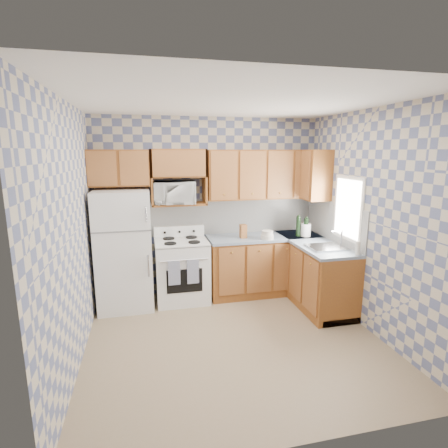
# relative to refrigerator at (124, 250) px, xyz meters

# --- Properties ---
(floor) EXTENTS (3.40, 3.40, 0.00)m
(floor) POSITION_rel_refrigerator_xyz_m (1.27, -1.25, -0.84)
(floor) COLOR #877252
(floor) RESTS_ON ground
(back_wall) EXTENTS (3.40, 0.02, 2.70)m
(back_wall) POSITION_rel_refrigerator_xyz_m (1.27, 0.35, 0.51)
(back_wall) COLOR slate
(back_wall) RESTS_ON ground
(right_wall) EXTENTS (0.02, 3.20, 2.70)m
(right_wall) POSITION_rel_refrigerator_xyz_m (2.97, -1.25, 0.51)
(right_wall) COLOR slate
(right_wall) RESTS_ON ground
(backsplash_back) EXTENTS (2.60, 0.02, 0.56)m
(backsplash_back) POSITION_rel_refrigerator_xyz_m (1.68, 0.34, 0.36)
(backsplash_back) COLOR silver
(backsplash_back) RESTS_ON back_wall
(backsplash_right) EXTENTS (0.02, 1.60, 0.56)m
(backsplash_right) POSITION_rel_refrigerator_xyz_m (2.96, -0.45, 0.36)
(backsplash_right) COLOR silver
(backsplash_right) RESTS_ON right_wall
(refrigerator) EXTENTS (0.75, 0.70, 1.68)m
(refrigerator) POSITION_rel_refrigerator_xyz_m (0.00, 0.00, 0.00)
(refrigerator) COLOR white
(refrigerator) RESTS_ON floor
(stove_body) EXTENTS (0.76, 0.65, 0.90)m
(stove_body) POSITION_rel_refrigerator_xyz_m (0.80, 0.03, -0.39)
(stove_body) COLOR white
(stove_body) RESTS_ON floor
(cooktop) EXTENTS (0.76, 0.65, 0.02)m
(cooktop) POSITION_rel_refrigerator_xyz_m (0.80, 0.03, 0.07)
(cooktop) COLOR silver
(cooktop) RESTS_ON stove_body
(backguard) EXTENTS (0.76, 0.08, 0.17)m
(backguard) POSITION_rel_refrigerator_xyz_m (0.80, 0.30, 0.16)
(backguard) COLOR white
(backguard) RESTS_ON cooktop
(dish_towel_left) EXTENTS (0.16, 0.02, 0.35)m
(dish_towel_left) POSITION_rel_refrigerator_xyz_m (0.66, -0.32, -0.28)
(dish_towel_left) COLOR navy
(dish_towel_left) RESTS_ON stove_body
(dish_towel_right) EXTENTS (0.16, 0.02, 0.35)m
(dish_towel_right) POSITION_rel_refrigerator_xyz_m (0.92, -0.32, -0.28)
(dish_towel_right) COLOR navy
(dish_towel_right) RESTS_ON stove_body
(base_cabinets_back) EXTENTS (1.75, 0.60, 0.88)m
(base_cabinets_back) POSITION_rel_refrigerator_xyz_m (2.10, 0.05, -0.40)
(base_cabinets_back) COLOR brown
(base_cabinets_back) RESTS_ON floor
(base_cabinets_right) EXTENTS (0.60, 1.60, 0.88)m
(base_cabinets_right) POSITION_rel_refrigerator_xyz_m (2.67, -0.45, -0.40)
(base_cabinets_right) COLOR brown
(base_cabinets_right) RESTS_ON floor
(countertop_back) EXTENTS (1.77, 0.63, 0.04)m
(countertop_back) POSITION_rel_refrigerator_xyz_m (2.10, 0.05, 0.06)
(countertop_back) COLOR slate
(countertop_back) RESTS_ON base_cabinets_back
(countertop_right) EXTENTS (0.63, 1.60, 0.04)m
(countertop_right) POSITION_rel_refrigerator_xyz_m (2.67, -0.45, 0.06)
(countertop_right) COLOR slate
(countertop_right) RESTS_ON base_cabinets_right
(upper_cabinets_back) EXTENTS (1.75, 0.33, 0.74)m
(upper_cabinets_back) POSITION_rel_refrigerator_xyz_m (2.10, 0.19, 1.01)
(upper_cabinets_back) COLOR brown
(upper_cabinets_back) RESTS_ON back_wall
(upper_cabinets_fridge) EXTENTS (0.82, 0.33, 0.50)m
(upper_cabinets_fridge) POSITION_rel_refrigerator_xyz_m (-0.02, 0.19, 1.13)
(upper_cabinets_fridge) COLOR brown
(upper_cabinets_fridge) RESTS_ON back_wall
(upper_cabinets_right) EXTENTS (0.33, 0.70, 0.74)m
(upper_cabinets_right) POSITION_rel_refrigerator_xyz_m (2.81, 0.00, 1.01)
(upper_cabinets_right) COLOR brown
(upper_cabinets_right) RESTS_ON right_wall
(microwave_shelf) EXTENTS (0.80, 0.33, 0.03)m
(microwave_shelf) POSITION_rel_refrigerator_xyz_m (0.80, 0.19, 0.60)
(microwave_shelf) COLOR brown
(microwave_shelf) RESTS_ON back_wall
(microwave) EXTENTS (0.62, 0.45, 0.32)m
(microwave) POSITION_rel_refrigerator_xyz_m (0.75, 0.14, 0.77)
(microwave) COLOR white
(microwave) RESTS_ON microwave_shelf
(sink) EXTENTS (0.48, 0.40, 0.03)m
(sink) POSITION_rel_refrigerator_xyz_m (2.67, -0.80, 0.09)
(sink) COLOR #B7B7BC
(sink) RESTS_ON countertop_right
(window) EXTENTS (0.02, 0.66, 0.86)m
(window) POSITION_rel_refrigerator_xyz_m (2.96, -0.80, 0.61)
(window) COLOR silver
(window) RESTS_ON right_wall
(bottle_0) EXTENTS (0.07, 0.07, 0.31)m
(bottle_0) POSITION_rel_refrigerator_xyz_m (2.58, -0.10, 0.23)
(bottle_0) COLOR black
(bottle_0) RESTS_ON countertop_back
(bottle_1) EXTENTS (0.07, 0.07, 0.29)m
(bottle_1) POSITION_rel_refrigerator_xyz_m (2.68, -0.16, 0.22)
(bottle_1) COLOR black
(bottle_1) RESTS_ON countertop_back
(bottle_2) EXTENTS (0.07, 0.07, 0.27)m
(bottle_2) POSITION_rel_refrigerator_xyz_m (2.73, -0.06, 0.21)
(bottle_2) COLOR #593C0B
(bottle_2) RESTS_ON countertop_back
(knife_block) EXTENTS (0.10, 0.10, 0.21)m
(knife_block) POSITION_rel_refrigerator_xyz_m (1.73, -0.02, 0.18)
(knife_block) COLOR brown
(knife_block) RESTS_ON countertop_back
(electric_kettle) EXTENTS (0.15, 0.15, 0.19)m
(electric_kettle) POSITION_rel_refrigerator_xyz_m (2.69, -0.13, 0.18)
(electric_kettle) COLOR white
(electric_kettle) RESTS_ON countertop_back
(food_containers) EXTENTS (0.19, 0.19, 0.13)m
(food_containers) POSITION_rel_refrigerator_xyz_m (2.06, -0.16, 0.14)
(food_containers) COLOR beige
(food_containers) RESTS_ON countertop_back
(soap_bottle) EXTENTS (0.06, 0.06, 0.17)m
(soap_bottle) POSITION_rel_refrigerator_xyz_m (2.89, -1.18, 0.17)
(soap_bottle) COLOR beige
(soap_bottle) RESTS_ON countertop_right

